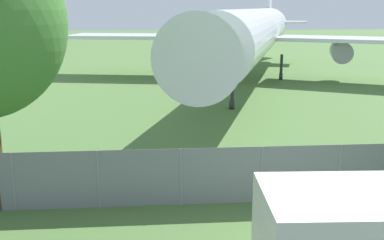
% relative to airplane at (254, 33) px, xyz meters
% --- Properties ---
extents(perimeter_fence, '(56.07, 0.07, 1.86)m').
position_rel_airplane_xyz_m(perimeter_fence, '(-7.45, -24.10, -3.08)').
color(perimeter_fence, gray).
rests_on(perimeter_fence, ground).
extents(airplane, '(33.03, 40.47, 11.63)m').
position_rel_airplane_xyz_m(airplane, '(0.00, 0.00, 0.00)').
color(airplane, silver).
rests_on(airplane, ground).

